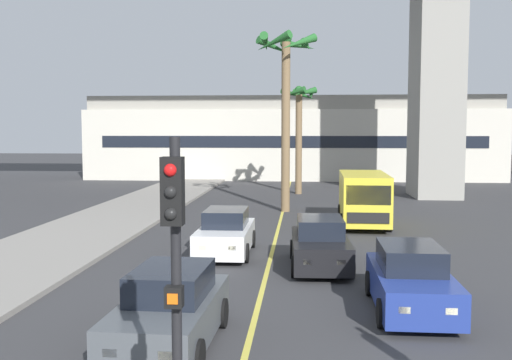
{
  "coord_description": "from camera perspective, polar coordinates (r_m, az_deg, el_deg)",
  "views": [
    {
      "loc": [
        1.08,
        0.52,
        4.26
      ],
      "look_at": [
        0.0,
        14.0,
        3.14
      ],
      "focal_mm": 41.56,
      "sensor_mm": 36.0,
      "label": 1
    }
  ],
  "objects": [
    {
      "name": "pier_building_backdrop",
      "position": [
        53.95,
        3.45,
        4.01
      ],
      "size": [
        36.11,
        8.04,
        7.29
      ],
      "color": "beige",
      "rests_on": "ground"
    },
    {
      "name": "car_queue_fourth",
      "position": [
        12.1,
        -8.27,
        -12.35
      ],
      "size": [
        1.95,
        4.16,
        1.56
      ],
      "color": "#4C5156",
      "rests_on": "ground"
    },
    {
      "name": "car_queue_front",
      "position": [
        14.7,
        14.66,
        -9.36
      ],
      "size": [
        1.86,
        4.11,
        1.56
      ],
      "color": "navy",
      "rests_on": "ground"
    },
    {
      "name": "traffic_light_median_near",
      "position": [
        6.83,
        -7.82,
        -8.43
      ],
      "size": [
        0.24,
        0.37,
        4.2
      ],
      "color": "black",
      "rests_on": "ground"
    },
    {
      "name": "lane_stripe_center",
      "position": [
        23.89,
        1.93,
        -5.54
      ],
      "size": [
        0.14,
        56.0,
        0.01
      ],
      "primitive_type": "cube",
      "color": "#DBCC4C",
      "rests_on": "ground"
    },
    {
      "name": "palm_tree_mid_median",
      "position": [
        40.13,
        4.14,
        6.46
      ],
      "size": [
        2.53,
        2.64,
        7.28
      ],
      "color": "brown",
      "rests_on": "ground"
    },
    {
      "name": "delivery_van",
      "position": [
        27.05,
        10.32,
        -1.66
      ],
      "size": [
        2.26,
        5.29,
        2.36
      ],
      "color": "yellow",
      "rests_on": "ground"
    },
    {
      "name": "car_queue_third",
      "position": [
        20.59,
        -2.94,
        -5.18
      ],
      "size": [
        1.84,
        4.1,
        1.56
      ],
      "color": "white",
      "rests_on": "ground"
    },
    {
      "name": "car_queue_second",
      "position": [
        18.69,
        6.18,
        -6.22
      ],
      "size": [
        1.94,
        4.15,
        1.56
      ],
      "color": "black",
      "rests_on": "ground"
    },
    {
      "name": "palm_tree_near_median",
      "position": [
        31.37,
        2.9,
        9.79
      ],
      "size": [
        3.31,
        3.38,
        9.36
      ],
      "color": "brown",
      "rests_on": "ground"
    }
  ]
}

